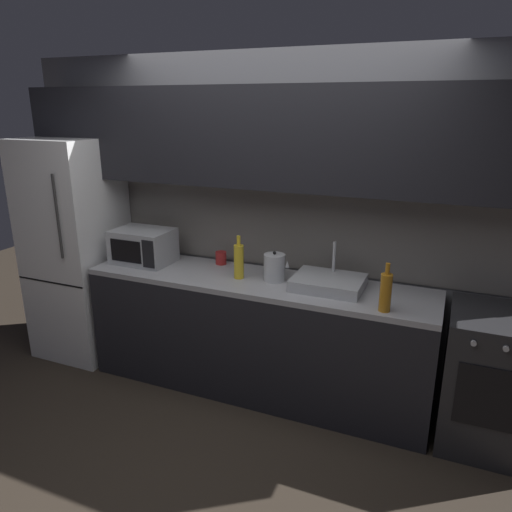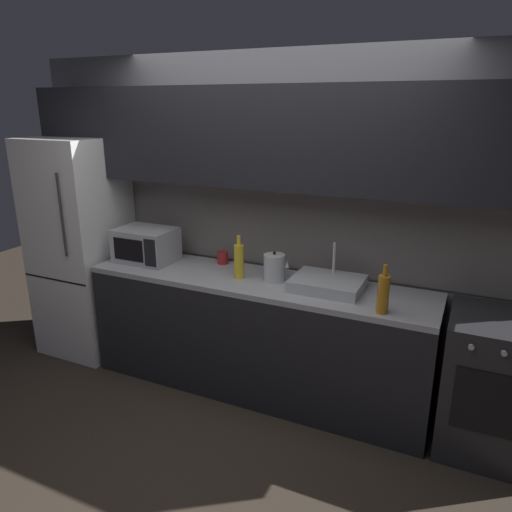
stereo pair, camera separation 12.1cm
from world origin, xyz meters
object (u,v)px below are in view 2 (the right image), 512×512
Objects in this scene: wine_bottle_yellow at (239,261)px; wine_bottle_amber at (383,294)px; oven_range at (494,385)px; refrigerator at (82,247)px; microwave at (146,245)px; kettle at (274,268)px; mug_red at (223,258)px.

wine_bottle_yellow reaches higher than wine_bottle_amber.
wine_bottle_yellow is (-1.76, -0.02, 0.58)m from oven_range.
refrigerator reaches higher than microwave.
microwave is at bearing 177.29° from wine_bottle_yellow.
oven_range is 2.69m from microwave.
oven_range is 2.81× the size of wine_bottle_yellow.
microwave is (-2.63, 0.02, 0.58)m from oven_range.
microwave reaches higher than kettle.
kettle is at bearing 11.18° from wine_bottle_yellow.
microwave is at bearing -161.73° from mug_red.
oven_range is at bearing -1.14° from kettle.
microwave is 0.86m from wine_bottle_yellow.
wine_bottle_amber is 1.41m from mug_red.
microwave is at bearing 173.19° from wine_bottle_amber.
wine_bottle_yellow is at bearing -179.31° from oven_range.
wine_bottle_amber is 3.07× the size of mug_red.
refrigerator is 2.63m from wine_bottle_amber.
wine_bottle_yellow reaches higher than kettle.
wine_bottle_amber is at bearing -16.49° from kettle.
refrigerator is 4.06× the size of microwave.
oven_range is at bearing -0.02° from refrigerator.
refrigerator is 2.07× the size of oven_range.
microwave is 1.44× the size of wine_bottle_yellow.
oven_range is 8.87× the size of mug_red.
wine_bottle_amber reaches higher than kettle.
wine_bottle_amber is (-0.68, -0.21, 0.58)m from oven_range.
refrigerator reaches higher than mug_red.
kettle is at bearing 163.51° from wine_bottle_amber.
oven_range is at bearing 17.26° from wine_bottle_amber.
refrigerator is 1.80m from kettle.
microwave reaches higher than mug_red.
mug_red is (-2.03, 0.22, 0.50)m from oven_range.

